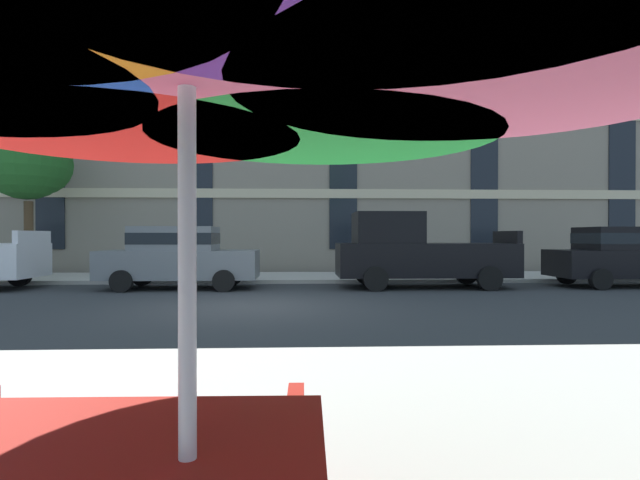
# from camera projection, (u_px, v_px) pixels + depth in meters

# --- Properties ---
(ground_plane) EXTENTS (120.00, 120.00, 0.00)m
(ground_plane) POSITION_uv_depth(u_px,v_px,m) (248.00, 306.00, 10.60)
(ground_plane) COLOR #2D3033
(sidewalk_far) EXTENTS (56.00, 3.60, 0.12)m
(sidewalk_far) POSITION_uv_depth(u_px,v_px,m) (268.00, 277.00, 17.39)
(sidewalk_far) COLOR #B2ADA3
(sidewalk_far) RESTS_ON ground
(apartment_building) EXTENTS (45.63, 12.08, 16.00)m
(apartment_building) POSITION_uv_depth(u_px,v_px,m) (278.00, 111.00, 25.51)
(apartment_building) COLOR gray
(apartment_building) RESTS_ON ground
(sedan_gray) EXTENTS (4.40, 1.98, 1.78)m
(sedan_gray) POSITION_uv_depth(u_px,v_px,m) (179.00, 256.00, 14.18)
(sedan_gray) COLOR slate
(sedan_gray) RESTS_ON ground
(pickup_black) EXTENTS (5.10, 2.12, 2.20)m
(pickup_black) POSITION_uv_depth(u_px,v_px,m) (416.00, 253.00, 14.48)
(pickup_black) COLOR black
(pickup_black) RESTS_ON ground
(sedan_black) EXTENTS (4.40, 1.98, 1.78)m
(sedan_black) POSITION_uv_depth(u_px,v_px,m) (626.00, 255.00, 14.75)
(sedan_black) COLOR black
(sedan_black) RESTS_ON ground
(street_tree_left) EXTENTS (2.86, 2.90, 5.62)m
(street_tree_left) POSITION_uv_depth(u_px,v_px,m) (30.00, 160.00, 16.99)
(street_tree_left) COLOR #4C3823
(street_tree_left) RESTS_ON ground
(patio_umbrella) EXTENTS (3.74, 3.47, 2.55)m
(patio_umbrella) POSITION_uv_depth(u_px,v_px,m) (187.00, 13.00, 1.62)
(patio_umbrella) COLOR silver
(patio_umbrella) RESTS_ON ground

